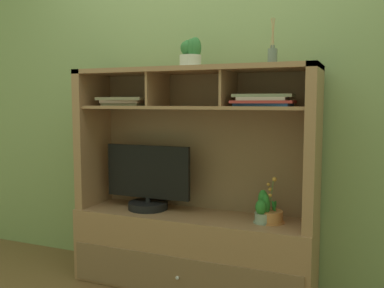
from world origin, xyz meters
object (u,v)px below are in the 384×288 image
at_px(magazine_stack_left, 126,101).
at_px(diffuser_bottle, 272,56).
at_px(magazine_stack_centre, 263,100).
at_px(potted_orchid, 271,216).
at_px(tv_monitor, 148,183).
at_px(media_console, 193,222).
at_px(potted_fern, 263,210).
at_px(potted_succulent, 191,54).

xyz_separation_m(magazine_stack_left, diffuser_bottle, (0.99, 0.01, 0.26)).
relative_size(magazine_stack_centre, diffuser_bottle, 1.35).
bearing_deg(potted_orchid, tv_monitor, 179.82).
xyz_separation_m(media_console, magazine_stack_centre, (0.47, -0.06, 0.79)).
bearing_deg(potted_orchid, diffuser_bottle, -134.47).
relative_size(media_console, potted_fern, 7.99).
distance_m(tv_monitor, potted_succulent, 0.90).
xyz_separation_m(diffuser_bottle, potted_succulent, (-0.51, -0.02, 0.03)).
height_order(tv_monitor, potted_fern, tv_monitor).
distance_m(tv_monitor, magazine_stack_centre, 0.97).
height_order(potted_fern, potted_succulent, potted_succulent).
bearing_deg(media_console, potted_fern, -4.40).
xyz_separation_m(potted_orchid, magazine_stack_centre, (-0.05, -0.05, 0.70)).
height_order(tv_monitor, potted_orchid, tv_monitor).
height_order(potted_fern, diffuser_bottle, diffuser_bottle).
relative_size(media_console, potted_orchid, 5.64).
relative_size(magazine_stack_left, diffuser_bottle, 1.27).
distance_m(potted_fern, magazine_stack_left, 1.16).
xyz_separation_m(media_console, potted_orchid, (0.52, -0.01, 0.09)).
bearing_deg(magazine_stack_centre, magazine_stack_left, 177.70).
height_order(potted_orchid, diffuser_bottle, diffuser_bottle).
xyz_separation_m(tv_monitor, potted_fern, (0.80, -0.03, -0.10)).
xyz_separation_m(magazine_stack_centre, diffuser_bottle, (0.04, 0.05, 0.26)).
relative_size(potted_fern, magazine_stack_centre, 0.54).
xyz_separation_m(potted_orchid, magazine_stack_left, (-1.00, -0.01, 0.69)).
height_order(tv_monitor, potted_succulent, potted_succulent).
bearing_deg(magazine_stack_centre, diffuser_bottle, 49.10).
bearing_deg(diffuser_bottle, potted_succulent, -178.22).
height_order(potted_fern, magazine_stack_centre, magazine_stack_centre).
bearing_deg(magazine_stack_left, potted_succulent, -1.06).
bearing_deg(media_console, tv_monitor, -178.84).
height_order(media_console, magazine_stack_centre, media_console).
bearing_deg(potted_fern, magazine_stack_left, 179.25).
height_order(magazine_stack_left, potted_succulent, potted_succulent).
bearing_deg(potted_succulent, media_console, 92.33).
bearing_deg(tv_monitor, potted_fern, -2.15).
bearing_deg(potted_succulent, diffuser_bottle, 1.78).
relative_size(tv_monitor, potted_orchid, 2.19).
height_order(magazine_stack_centre, potted_succulent, potted_succulent).
bearing_deg(potted_fern, potted_succulent, 179.56).
xyz_separation_m(tv_monitor, magazine_stack_left, (-0.16, -0.02, 0.55)).
relative_size(tv_monitor, magazine_stack_left, 1.79).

